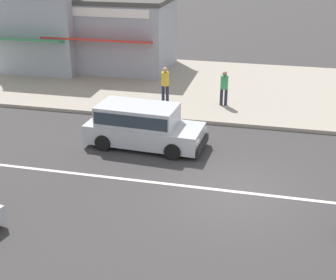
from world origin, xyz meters
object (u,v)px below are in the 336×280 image
object	(u,v)px
minivan_silver_3	(142,124)
pedestrian_near_clock	(224,86)
pedestrian_by_shop	(165,82)
shopfront_corner_warung	(47,23)
shopfront_mid_block	(112,32)

from	to	relation	value
minivan_silver_3	pedestrian_near_clock	xyz separation A→B (m)	(2.45, 4.78, 0.22)
pedestrian_near_clock	pedestrian_by_shop	world-z (taller)	pedestrian_by_shop
pedestrian_near_clock	shopfront_corner_warung	size ratio (longest dim) A/B	0.30
minivan_silver_3	pedestrian_by_shop	world-z (taller)	pedestrian_by_shop
minivan_silver_3	pedestrian_near_clock	distance (m)	5.38
pedestrian_by_shop	shopfront_corner_warung	xyz separation A→B (m)	(-8.04, 4.79, 1.55)
pedestrian_near_clock	shopfront_corner_warung	bearing A→B (deg)	156.96
pedestrian_near_clock	shopfront_mid_block	distance (m)	8.93
pedestrian_near_clock	shopfront_mid_block	bearing A→B (deg)	143.00
shopfront_corner_warung	pedestrian_by_shop	bearing A→B (deg)	-30.82
pedestrian_by_shop	shopfront_mid_block	bearing A→B (deg)	128.44
pedestrian_by_shop	shopfront_mid_block	xyz separation A→B (m)	(-4.44, 5.59, 1.02)
pedestrian_by_shop	shopfront_corner_warung	world-z (taller)	shopfront_corner_warung
pedestrian_near_clock	shopfront_mid_block	size ratio (longest dim) A/B	0.23
minivan_silver_3	shopfront_corner_warung	world-z (taller)	shopfront_corner_warung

